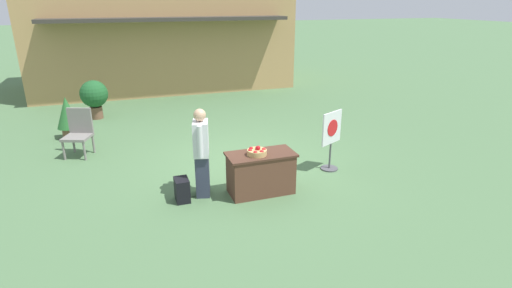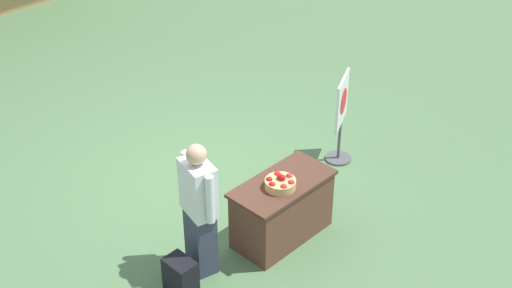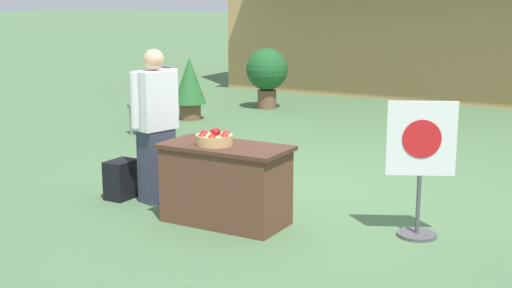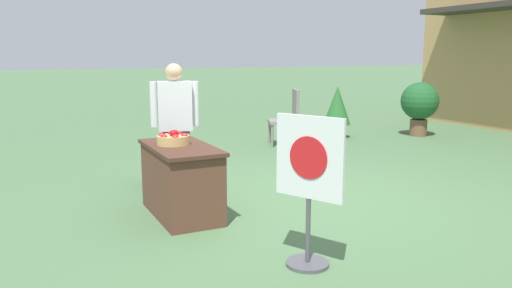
% 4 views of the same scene
% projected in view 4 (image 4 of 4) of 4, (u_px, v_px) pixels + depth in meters
% --- Properties ---
extents(ground_plane, '(120.00, 120.00, 0.00)m').
position_uv_depth(ground_plane, '(300.00, 200.00, 6.02)').
color(ground_plane, '#4C7047').
extents(display_table, '(1.24, 0.62, 0.77)m').
position_uv_depth(display_table, '(181.00, 180.00, 5.40)').
color(display_table, brown).
rests_on(display_table, ground_plane).
extents(apple_basket, '(0.35, 0.35, 0.16)m').
position_uv_depth(apple_basket, '(173.00, 139.00, 5.38)').
color(apple_basket, tan).
rests_on(apple_basket, display_table).
extents(person_visitor, '(0.36, 0.59, 1.63)m').
position_uv_depth(person_visitor, '(175.00, 127.00, 6.34)').
color(person_visitor, '#33384C').
rests_on(person_visitor, ground_plane).
extents(backpack, '(0.24, 0.34, 0.42)m').
position_uv_depth(backpack, '(160.00, 169.00, 6.76)').
color(backpack, black).
rests_on(backpack, ground_plane).
extents(poster_board, '(0.57, 0.36, 1.26)m').
position_uv_depth(poster_board, '(309.00, 184.00, 4.04)').
color(poster_board, '#4C4C51').
rests_on(poster_board, ground_plane).
extents(patio_chair, '(0.71, 0.71, 1.08)m').
position_uv_depth(patio_chair, '(289.00, 115.00, 9.62)').
color(patio_chair, gray).
rests_on(patio_chair, ground_plane).
extents(potted_plant_near_right, '(0.80, 0.80, 1.16)m').
position_uv_depth(potted_plant_near_right, '(420.00, 103.00, 10.70)').
color(potted_plant_near_right, brown).
rests_on(potted_plant_near_right, ground_plane).
extents(potted_plant_far_left, '(0.57, 0.57, 1.09)m').
position_uv_depth(potted_plant_far_left, '(337.00, 109.00, 10.50)').
color(potted_plant_far_left, brown).
rests_on(potted_plant_far_left, ground_plane).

